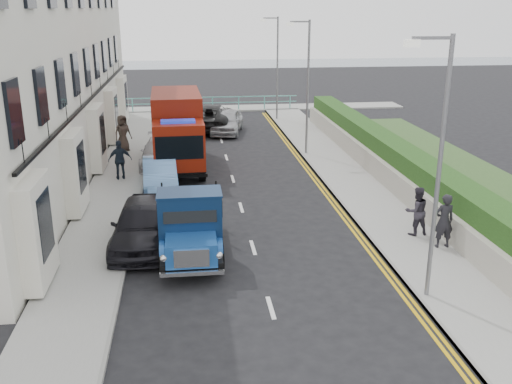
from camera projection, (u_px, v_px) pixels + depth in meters
name	position (u px, v px, depth m)	size (l,w,h in m)	color
ground	(261.00, 274.00, 16.99)	(120.00, 120.00, 0.00)	black
pavement_west	(116.00, 188.00, 24.85)	(2.40, 38.00, 0.12)	gray
pavement_east	(350.00, 180.00, 26.08)	(2.60, 38.00, 0.12)	gray
promenade	(212.00, 109.00, 44.34)	(30.00, 2.50, 0.12)	gray
sea_plane	(200.00, 69.00, 73.62)	(120.00, 120.00, 0.00)	slate
terrace_west	(18.00, 17.00, 25.94)	(6.31, 30.20, 14.25)	silver
garden_east	(391.00, 161.00, 26.05)	(1.45, 28.00, 1.75)	#B2AD9E
seafront_railing	(213.00, 104.00, 43.42)	(13.00, 0.08, 1.11)	#59B2A5
lamp_near	(436.00, 157.00, 14.35)	(1.23, 0.18, 7.00)	slate
lamp_mid	(306.00, 80.00, 29.45)	(1.23, 0.18, 7.00)	slate
lamp_far	(276.00, 62.00, 38.89)	(1.23, 0.18, 7.00)	slate
bedford_lorry	(191.00, 229.00, 17.59)	(1.99, 4.88, 2.29)	black
red_lorry	(177.00, 128.00, 28.00)	(2.54, 6.92, 3.59)	black
parked_car_front	(143.00, 224.00, 18.79)	(1.86, 4.61, 1.57)	black
parked_car_mid	(160.00, 174.00, 24.77)	(1.42, 4.06, 1.34)	#6091CF
parked_car_rear	(161.00, 153.00, 28.46)	(1.87, 4.59, 1.33)	silver
seafront_car_left	(210.00, 117.00, 36.90)	(2.73, 5.92, 1.65)	black
seafront_car_right	(227.00, 121.00, 35.86)	(1.75, 4.34, 1.48)	#A8A9AD
pedestrian_east_near	(444.00, 221.00, 18.38)	(0.66, 0.43, 1.81)	black
pedestrian_east_far	(417.00, 211.00, 19.41)	(0.83, 0.65, 1.71)	#2E2A33
pedestrian_west_near	(120.00, 160.00, 25.76)	(1.05, 0.44, 1.79)	#19222E
pedestrian_west_far	(123.00, 133.00, 30.85)	(0.96, 0.62, 1.96)	#372E28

